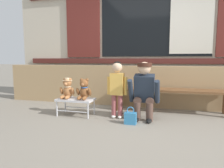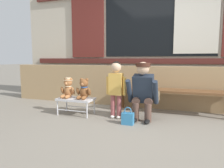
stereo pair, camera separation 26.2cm
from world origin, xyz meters
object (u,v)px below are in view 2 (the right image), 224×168
(small_display_bench, at_px, (76,100))
(child_standing, at_px, (116,83))
(teddy_bear_with_hat, at_px, (68,88))
(adult_crouching, at_px, (144,91))
(handbag_on_ground, at_px, (128,118))
(teddy_bear_plain, at_px, (84,89))
(wooden_bench_long, at_px, (171,93))

(small_display_bench, bearing_deg, child_standing, 2.98)
(teddy_bear_with_hat, xyz_separation_m, adult_crouching, (1.36, 0.07, 0.01))
(small_display_bench, bearing_deg, teddy_bear_with_hat, 179.23)
(child_standing, relative_size, handbag_on_ground, 3.52)
(teddy_bear_plain, distance_m, child_standing, 0.60)
(small_display_bench, bearing_deg, adult_crouching, 3.43)
(teddy_bear_plain, bearing_deg, wooden_bench_long, 24.90)
(small_display_bench, relative_size, teddy_bear_with_hat, 1.76)
(wooden_bench_long, height_order, teddy_bear_plain, teddy_bear_plain)
(small_display_bench, distance_m, child_standing, 0.81)
(teddy_bear_plain, bearing_deg, adult_crouching, 3.88)
(teddy_bear_plain, bearing_deg, teddy_bear_with_hat, 179.87)
(wooden_bench_long, xyz_separation_m, child_standing, (-0.86, -0.63, 0.22))
(teddy_bear_with_hat, bearing_deg, child_standing, 2.32)
(teddy_bear_plain, distance_m, handbag_on_ground, 0.97)
(teddy_bear_with_hat, bearing_deg, small_display_bench, -0.77)
(child_standing, xyz_separation_m, adult_crouching, (0.46, 0.03, -0.11))
(adult_crouching, bearing_deg, child_standing, -175.84)
(small_display_bench, height_order, teddy_bear_plain, teddy_bear_plain)
(wooden_bench_long, xyz_separation_m, teddy_bear_plain, (-1.44, -0.67, 0.09))
(child_standing, bearing_deg, adult_crouching, 4.16)
(teddy_bear_plain, xyz_separation_m, child_standing, (0.58, 0.04, 0.13))
(child_standing, bearing_deg, handbag_on_ground, -44.48)
(child_standing, height_order, adult_crouching, child_standing)
(wooden_bench_long, xyz_separation_m, small_display_bench, (-1.60, -0.67, -0.11))
(wooden_bench_long, relative_size, teddy_bear_plain, 5.78)
(handbag_on_ground, bearing_deg, small_display_bench, 166.99)
(small_display_bench, relative_size, adult_crouching, 0.67)
(wooden_bench_long, distance_m, small_display_bench, 1.74)
(small_display_bench, relative_size, handbag_on_ground, 2.35)
(teddy_bear_plain, height_order, handbag_on_ground, teddy_bear_plain)
(teddy_bear_with_hat, height_order, adult_crouching, adult_crouching)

